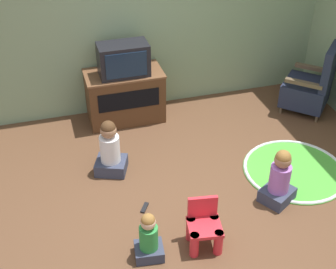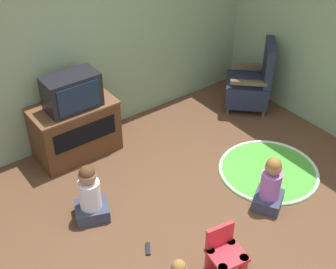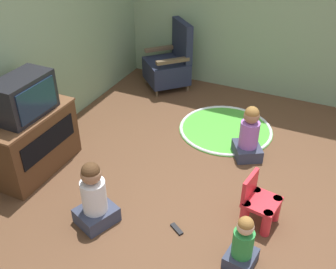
{
  "view_description": "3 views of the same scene",
  "coord_description": "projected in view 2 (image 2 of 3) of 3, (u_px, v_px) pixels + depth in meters",
  "views": [
    {
      "loc": [
        -1.28,
        -3.42,
        3.36
      ],
      "look_at": [
        -0.22,
        0.19,
        0.8
      ],
      "focal_mm": 50.0,
      "sensor_mm": 36.0,
      "label": 1
    },
    {
      "loc": [
        -2.16,
        -2.46,
        3.54
      ],
      "look_at": [
        0.05,
        0.5,
        0.89
      ],
      "focal_mm": 50.0,
      "sensor_mm": 36.0,
      "label": 2
    },
    {
      "loc": [
        -2.8,
        -0.9,
        2.67
      ],
      "look_at": [
        0.03,
        0.41,
        0.62
      ],
      "focal_mm": 42.0,
      "sensor_mm": 36.0,
      "label": 3
    }
  ],
  "objects": [
    {
      "name": "black_armchair",
      "position": [
        251.0,
        84.0,
        6.42
      ],
      "size": [
        0.81,
        0.81,
        0.97
      ],
      "rotation": [
        0.0,
        0.0,
        3.94
      ],
      "color": "brown",
      "rests_on": "ground_plane"
    },
    {
      "name": "television",
      "position": [
        72.0,
        92.0,
        5.22
      ],
      "size": [
        0.62,
        0.36,
        0.41
      ],
      "color": "black",
      "rests_on": "tv_cabinet"
    },
    {
      "name": "child_watching_center",
      "position": [
        270.0,
        186.0,
        4.85
      ],
      "size": [
        0.42,
        0.41,
        0.64
      ],
      "rotation": [
        0.0,
        0.0,
        0.53
      ],
      "color": "#33384C",
      "rests_on": "ground_plane"
    },
    {
      "name": "ground_plane",
      "position": [
        194.0,
        231.0,
        4.72
      ],
      "size": [
        30.0,
        30.0,
        0.0
      ],
      "primitive_type": "plane",
      "color": "brown"
    },
    {
      "name": "remote_control",
      "position": [
        148.0,
        249.0,
        4.51
      ],
      "size": [
        0.12,
        0.15,
        0.02
      ],
      "rotation": [
        0.0,
        0.0,
        1.01
      ],
      "color": "black",
      "rests_on": "ground_plane"
    },
    {
      "name": "yellow_kid_chair",
      "position": [
        225.0,
        257.0,
        4.2
      ],
      "size": [
        0.35,
        0.34,
        0.48
      ],
      "rotation": [
        0.0,
        0.0,
        -0.16
      ],
      "color": "red",
      "rests_on": "ground_plane"
    },
    {
      "name": "wall_back",
      "position": [
        61.0,
        43.0,
        5.3
      ],
      "size": [
        5.61,
        0.12,
        2.59
      ],
      "color": "gray",
      "rests_on": "ground_plane"
    },
    {
      "name": "child_watching_left",
      "position": [
        90.0,
        196.0,
        4.71
      ],
      "size": [
        0.42,
        0.4,
        0.67
      ],
      "rotation": [
        0.0,
        0.0,
        -0.37
      ],
      "color": "#33384C",
      "rests_on": "ground_plane"
    },
    {
      "name": "play_mat",
      "position": [
        269.0,
        170.0,
        5.47
      ],
      "size": [
        1.17,
        1.17,
        0.04
      ],
      "color": "green",
      "rests_on": "ground_plane"
    },
    {
      "name": "tv_cabinet",
      "position": [
        75.0,
        129.0,
        5.56
      ],
      "size": [
        0.99,
        0.54,
        0.68
      ],
      "color": "#4C2D19",
      "rests_on": "ground_plane"
    }
  ]
}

